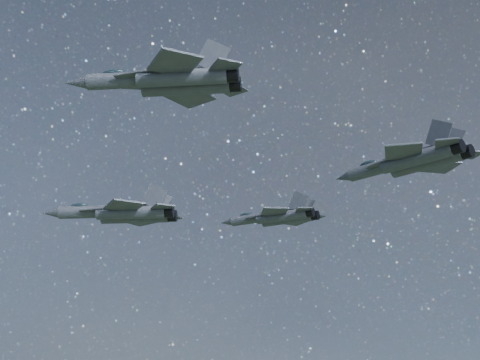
% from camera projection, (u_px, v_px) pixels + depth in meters
% --- Properties ---
extents(jet_lead, '(19.61, 13.27, 4.94)m').
position_uv_depth(jet_lead, '(122.00, 213.00, 90.88)').
color(jet_lead, '#393E48').
extents(jet_left, '(15.77, 11.03, 3.97)m').
position_uv_depth(jet_left, '(277.00, 217.00, 94.23)').
color(jet_left, '#393E48').
extents(jet_right, '(17.35, 11.78, 4.36)m').
position_uv_depth(jet_right, '(170.00, 80.00, 61.35)').
color(jet_right, '#393E48').
extents(jet_slot, '(19.54, 12.84, 5.02)m').
position_uv_depth(jet_slot, '(411.00, 161.00, 82.44)').
color(jet_slot, '#393E48').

